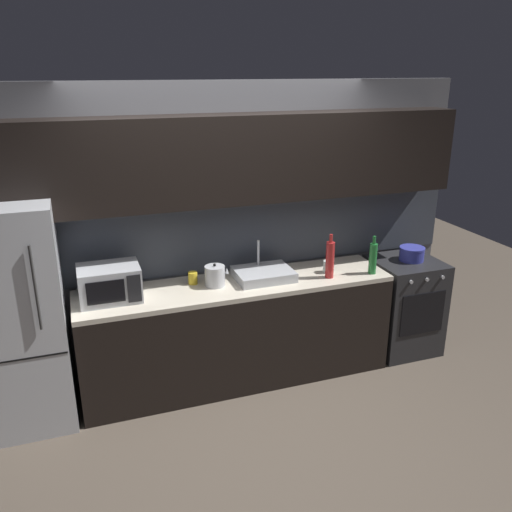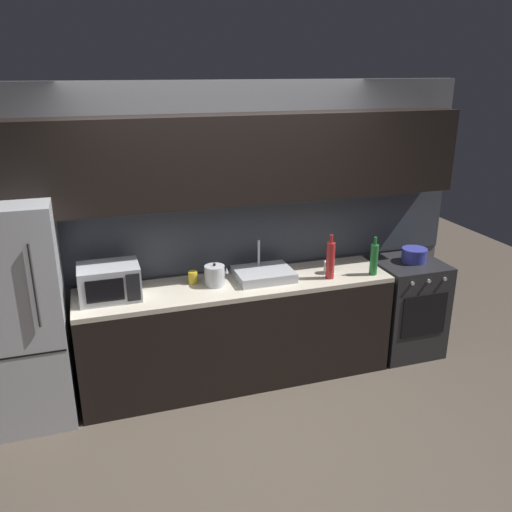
# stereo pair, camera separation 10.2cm
# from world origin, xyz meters

# --- Properties ---
(ground_plane) EXTENTS (10.00, 10.00, 0.00)m
(ground_plane) POSITION_xyz_m (0.00, 0.00, 0.00)
(ground_plane) COLOR #4C4238
(back_wall) EXTENTS (4.37, 0.44, 2.50)m
(back_wall) POSITION_xyz_m (0.00, 1.20, 1.55)
(back_wall) COLOR slate
(back_wall) RESTS_ON ground
(counter_run) EXTENTS (2.63, 0.60, 0.90)m
(counter_run) POSITION_xyz_m (0.00, 0.90, 0.45)
(counter_run) COLOR black
(counter_run) RESTS_ON ground
(refrigerator) EXTENTS (0.68, 0.69, 1.73)m
(refrigerator) POSITION_xyz_m (-1.70, 0.90, 0.86)
(refrigerator) COLOR #B7BABF
(refrigerator) RESTS_ON ground
(oven_range) EXTENTS (0.60, 0.62, 0.90)m
(oven_range) POSITION_xyz_m (1.66, 0.90, 0.45)
(oven_range) COLOR #232326
(oven_range) RESTS_ON ground
(microwave) EXTENTS (0.46, 0.35, 0.27)m
(microwave) POSITION_xyz_m (-1.02, 0.92, 1.04)
(microwave) COLOR #A8AAAF
(microwave) RESTS_ON counter_run
(sink_basin) EXTENTS (0.48, 0.38, 0.30)m
(sink_basin) POSITION_xyz_m (0.24, 0.93, 0.94)
(sink_basin) COLOR #ADAFB5
(sink_basin) RESTS_ON counter_run
(kettle) EXTENTS (0.20, 0.17, 0.19)m
(kettle) POSITION_xyz_m (-0.18, 0.92, 0.99)
(kettle) COLOR #B7BABF
(kettle) RESTS_ON counter_run
(wine_bottle_green) EXTENTS (0.07, 0.07, 0.34)m
(wine_bottle_green) POSITION_xyz_m (1.18, 0.73, 1.04)
(wine_bottle_green) COLOR #1E6B2D
(wine_bottle_green) RESTS_ON counter_run
(wine_bottle_red) EXTENTS (0.07, 0.07, 0.38)m
(wine_bottle_red) POSITION_xyz_m (0.78, 0.77, 1.06)
(wine_bottle_red) COLOR #A82323
(wine_bottle_red) RESTS_ON counter_run
(mug_yellow) EXTENTS (0.08, 0.08, 0.10)m
(mug_yellow) POSITION_xyz_m (-0.35, 1.01, 0.95)
(mug_yellow) COLOR gold
(mug_yellow) RESTS_ON counter_run
(mug_clear) EXTENTS (0.09, 0.09, 0.10)m
(mug_clear) POSITION_xyz_m (0.83, 0.88, 0.95)
(mug_clear) COLOR silver
(mug_clear) RESTS_ON counter_run
(cooking_pot) EXTENTS (0.23, 0.23, 0.13)m
(cooking_pot) POSITION_xyz_m (1.70, 0.90, 0.96)
(cooking_pot) COLOR #333899
(cooking_pot) RESTS_ON oven_range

